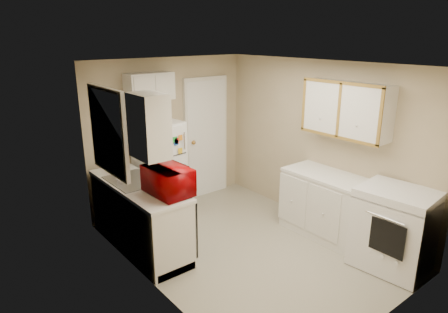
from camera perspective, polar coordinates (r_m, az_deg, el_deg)
floor at (r=5.51m, az=3.34°, el=-12.73°), size 3.80×3.80×0.00m
ceiling at (r=4.79m, az=3.84°, el=13.02°), size 3.80×3.80×0.00m
wall_left at (r=4.26m, az=-10.58°, el=-4.40°), size 3.80×3.80×0.00m
wall_right at (r=6.02m, az=13.52°, el=1.82°), size 3.80×3.80×0.00m
wall_back at (r=6.50m, az=-7.76°, el=3.28°), size 2.80×2.80×0.00m
wall_front at (r=3.93m, az=22.67°, el=-7.41°), size 2.80×2.80×0.00m
left_counter at (r=5.42m, az=-11.93°, el=-8.28°), size 0.60×1.80×0.90m
dishwasher at (r=5.05m, az=-5.84°, el=-9.41°), size 0.03×0.58×0.72m
sink at (r=5.38m, az=-12.93°, el=-3.77°), size 0.54×0.74×0.16m
microwave at (r=4.81m, az=-7.92°, el=-3.63°), size 0.62×0.36×0.40m
soap_bottle at (r=5.66m, az=-15.23°, el=-1.41°), size 0.11×0.11×0.20m
window_blinds at (r=5.07m, az=-16.12°, el=3.45°), size 0.10×0.98×1.08m
upper_cabinet_left at (r=4.34m, az=-10.67°, el=4.29°), size 0.30×0.45×0.70m
refrigerator at (r=6.18m, az=-9.15°, el=-1.88°), size 0.69×0.67×1.50m
cabinet_over_fridge at (r=6.03m, az=-10.61°, el=9.81°), size 0.70×0.30×0.40m
interior_door at (r=6.88m, az=-2.54°, el=2.66°), size 0.86×0.06×2.08m
right_counter at (r=5.60m, az=17.53°, el=-7.85°), size 0.60×2.00×0.90m
stove at (r=5.25m, az=23.09°, el=-9.49°), size 0.76×0.90×1.02m
upper_cabinet_right at (r=5.48m, az=17.09°, el=6.51°), size 0.30×1.20×0.70m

